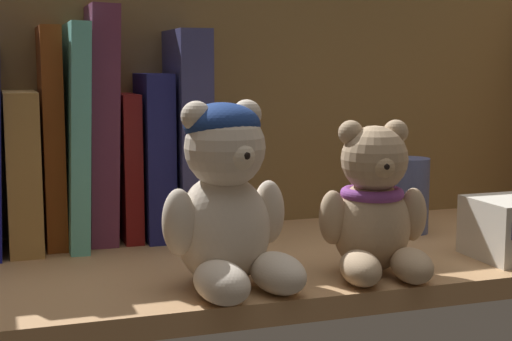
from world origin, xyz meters
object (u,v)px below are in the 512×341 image
Objects in this scene: book_9 at (184,134)px; teddy_bear_larger at (227,200)px; book_5 at (74,135)px; book_8 at (153,156)px; pillar_candle at (409,195)px; book_3 at (22,169)px; teddy_bear_smaller at (374,209)px; book_6 at (100,125)px; book_4 at (51,137)px; book_7 at (127,166)px.

book_9 is 22.05cm from teddy_bear_larger.
book_8 is (8.35, 0.00, -2.55)cm from book_5.
book_3 is at bearing 169.56° from pillar_candle.
teddy_bear_smaller is at bearing -36.84° from book_3.
book_8 is at bearing 0.00° from book_6.
teddy_bear_smaller is at bearing -61.33° from book_9.
book_9 is (3.60, 0.00, 2.31)cm from book_8.
pillar_candle is (25.63, 14.06, -3.30)cm from teddy_bear_larger.
book_4 reaches higher than book_7.
book_9 is at bearing 118.67° from teddy_bear_smaller.
book_6 is 35.00cm from pillar_candle.
book_8 is 21.81cm from teddy_bear_larger.
book_6 is (8.16, 0.00, 4.37)cm from book_3.
book_4 reaches higher than book_8.
book_5 reaches higher than book_8.
book_4 is at bearing 180.00° from book_7.
book_4 is 2.37cm from book_5.
book_9 reaches higher than book_7.
teddy_bear_smaller is at bearing -129.62° from pillar_candle.
book_5 is 1.29× the size of book_8.
book_9 is 2.66× the size of pillar_candle.
teddy_bear_smaller is (18.47, -22.02, -1.93)cm from book_7.
book_3 reaches higher than pillar_candle.
book_8 is at bearing 0.00° from book_3.
book_3 is at bearing 143.16° from teddy_bear_smaller.
book_6 is 1.58× the size of book_7.
book_5 reaches higher than book_3.
book_8 is at bearing 95.12° from teddy_bear_larger.
book_3 is 0.72× the size of book_9.
book_6 reaches higher than book_5.
book_8 is at bearing 0.00° from book_7.
book_3 is at bearing 180.00° from book_5.
book_9 is at bearing 162.38° from pillar_candle.
book_9 is (6.43, 0.00, 3.37)cm from book_7.
book_5 is at bearing 180.00° from book_6.
teddy_bear_smaller reaches higher than pillar_candle.
book_8 is 1.28× the size of teddy_bear_smaller.
book_7 is 0.70× the size of book_9.
teddy_bear_larger is 13.79cm from teddy_bear_smaller.
book_7 is at bearing 0.00° from book_6.
pillar_candle is at bearing 50.38° from teddy_bear_smaller.
teddy_bear_larger reaches higher than book_7.
book_4 is 5.24cm from book_6.
teddy_bear_smaller is at bearing -1.46° from teddy_bear_larger.
book_4 is at bearing 180.00° from book_9.
pillar_candle is at bearing -17.62° from book_9.
teddy_bear_larger is (-1.66, -21.67, -3.72)cm from book_9.
book_5 is at bearing 180.00° from book_9.
teddy_bear_smaller is (13.70, -0.35, -1.58)cm from teddy_bear_larger.
book_9 is at bearing 0.00° from book_5.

